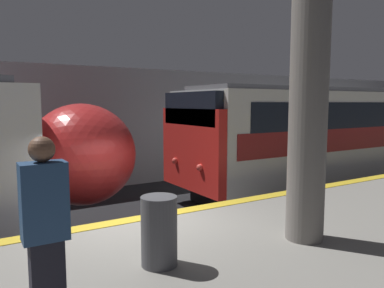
{
  "coord_description": "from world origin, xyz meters",
  "views": [
    {
      "loc": [
        -2.39,
        -5.91,
        3.05
      ],
      "look_at": [
        1.89,
        1.11,
        2.14
      ],
      "focal_mm": 35.0,
      "sensor_mm": 36.0,
      "label": 1
    }
  ],
  "objects_px": {
    "person_waiting": "(45,228)",
    "trash_bin": "(159,231)",
    "train_boxy": "(353,136)",
    "support_pillar_near": "(308,109)"
  },
  "relations": [
    {
      "from": "support_pillar_near",
      "to": "train_boxy",
      "type": "distance_m",
      "value": 9.68
    },
    {
      "from": "support_pillar_near",
      "to": "trash_bin",
      "type": "distance_m",
      "value": 2.65
    },
    {
      "from": "train_boxy",
      "to": "person_waiting",
      "type": "height_order",
      "value": "train_boxy"
    },
    {
      "from": "person_waiting",
      "to": "trash_bin",
      "type": "xyz_separation_m",
      "value": [
        1.39,
        0.6,
        -0.46
      ]
    },
    {
      "from": "person_waiting",
      "to": "trash_bin",
      "type": "height_order",
      "value": "person_waiting"
    },
    {
      "from": "support_pillar_near",
      "to": "train_boxy",
      "type": "relative_size",
      "value": 0.26
    },
    {
      "from": "support_pillar_near",
      "to": "person_waiting",
      "type": "distance_m",
      "value": 3.73
    },
    {
      "from": "support_pillar_near",
      "to": "train_boxy",
      "type": "height_order",
      "value": "support_pillar_near"
    },
    {
      "from": "train_boxy",
      "to": "trash_bin",
      "type": "xyz_separation_m",
      "value": [
        -10.38,
        -4.74,
        -0.31
      ]
    },
    {
      "from": "support_pillar_near",
      "to": "train_boxy",
      "type": "xyz_separation_m",
      "value": [
        8.19,
        5.03,
        -1.14
      ]
    }
  ]
}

